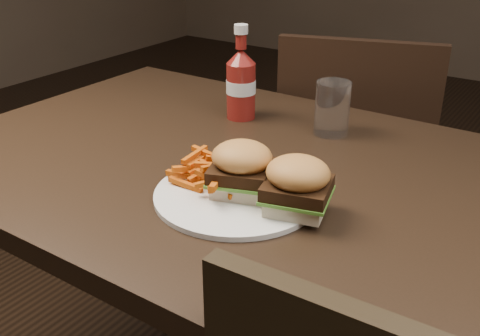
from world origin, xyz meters
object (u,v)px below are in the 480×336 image
Objects in this scene: ketchup_bottle at (241,92)px; chair_far at (354,176)px; dining_table at (239,171)px; plate at (237,195)px; tumbler at (332,108)px.

chair_far is at bearing 78.98° from ketchup_bottle.
plate reaches higher than dining_table.
ketchup_bottle is at bearing 122.92° from plate.
ketchup_bottle is (-0.13, 0.20, 0.08)m from dining_table.
tumbler is (0.08, 0.22, 0.08)m from dining_table.
plate is 0.35m from tumbler.
tumbler reaches higher than dining_table.
plate is at bearing -90.65° from tumbler.
plate is at bearing -57.08° from ketchup_bottle.
tumbler reaches higher than plate.
plate is 0.38m from ketchup_bottle.
chair_far is 3.34× the size of ketchup_bottle.
chair_far is 0.60m from tumbler.
tumbler is (0.21, 0.03, -0.01)m from ketchup_bottle.
plate is at bearing 80.10° from chair_far.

